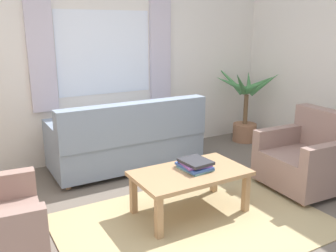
{
  "coord_description": "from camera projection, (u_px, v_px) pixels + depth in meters",
  "views": [
    {
      "loc": [
        -1.77,
        -2.57,
        1.8
      ],
      "look_at": [
        0.12,
        0.7,
        0.77
      ],
      "focal_mm": 39.4,
      "sensor_mm": 36.0,
      "label": 1
    }
  ],
  "objects": [
    {
      "name": "couch",
      "position": [
        128.0,
        142.0,
        4.71
      ],
      "size": [
        1.9,
        0.82,
        0.92
      ],
      "rotation": [
        0.0,
        0.0,
        3.14
      ],
      "color": "gray",
      "rests_on": "ground_plane"
    },
    {
      "name": "coffee_table",
      "position": [
        190.0,
        177.0,
        3.58
      ],
      "size": [
        1.1,
        0.64,
        0.44
      ],
      "color": "#A87F56",
      "rests_on": "ground_plane"
    },
    {
      "name": "area_rug",
      "position": [
        194.0,
        223.0,
        3.47
      ],
      "size": [
        2.44,
        1.71,
        0.01
      ],
      "primitive_type": "cube",
      "color": "tan",
      "rests_on": "ground_plane"
    },
    {
      "name": "potted_plant",
      "position": [
        245.0,
        108.0,
        5.83
      ],
      "size": [
        1.04,
        1.01,
        1.21
      ],
      "color": "#9E6B4C",
      "rests_on": "ground_plane"
    },
    {
      "name": "wall_back",
      "position": [
        104.0,
        64.0,
        5.02
      ],
      "size": [
        5.32,
        0.12,
        2.6
      ],
      "primitive_type": "cube",
      "color": "silver",
      "rests_on": "ground_plane"
    },
    {
      "name": "ground_plane",
      "position": [
        194.0,
        224.0,
        3.47
      ],
      "size": [
        6.24,
        6.24,
        0.0
      ],
      "primitive_type": "plane",
      "color": "#6B6056"
    },
    {
      "name": "armchair_right",
      "position": [
        308.0,
        158.0,
        4.16
      ],
      "size": [
        0.86,
        0.88,
        0.88
      ],
      "rotation": [
        0.0,
        0.0,
        -1.63
      ],
      "color": "gray",
      "rests_on": "ground_plane"
    },
    {
      "name": "book_stack_on_table",
      "position": [
        195.0,
        165.0,
        3.6
      ],
      "size": [
        0.28,
        0.34,
        0.09
      ],
      "color": "#5B8E93",
      "rests_on": "coffee_table"
    },
    {
      "name": "window_with_curtains",
      "position": [
        105.0,
        53.0,
        4.91
      ],
      "size": [
        1.98,
        0.07,
        1.4
      ],
      "color": "white"
    }
  ]
}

